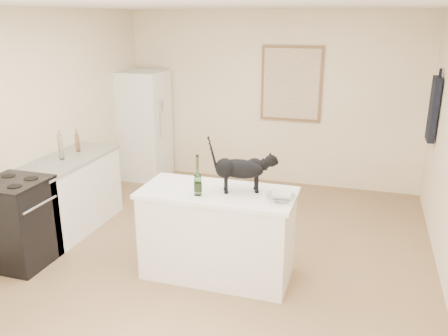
% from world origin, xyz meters
% --- Properties ---
extents(floor, '(5.50, 5.50, 0.00)m').
position_xyz_m(floor, '(0.00, 0.00, 0.00)').
color(floor, '#91754D').
rests_on(floor, ground).
extents(ceiling, '(5.50, 5.50, 0.00)m').
position_xyz_m(ceiling, '(0.00, 0.00, 2.60)').
color(ceiling, white).
rests_on(ceiling, ground).
extents(wall_back, '(4.50, 0.00, 4.50)m').
position_xyz_m(wall_back, '(0.00, 2.75, 1.30)').
color(wall_back, '#FFEBC5').
rests_on(wall_back, ground).
extents(wall_front, '(4.50, 0.00, 4.50)m').
position_xyz_m(wall_front, '(0.00, -2.75, 1.30)').
color(wall_front, '#FFEBC5').
rests_on(wall_front, ground).
extents(wall_left, '(0.00, 5.50, 5.50)m').
position_xyz_m(wall_left, '(-2.25, 0.00, 1.30)').
color(wall_left, '#FFEBC5').
rests_on(wall_left, ground).
extents(island_base, '(1.44, 0.67, 0.86)m').
position_xyz_m(island_base, '(0.10, -0.20, 0.43)').
color(island_base, white).
rests_on(island_base, floor).
extents(island_top, '(1.50, 0.70, 0.04)m').
position_xyz_m(island_top, '(0.10, -0.20, 0.88)').
color(island_top, white).
rests_on(island_top, island_base).
extents(left_cabinets, '(0.60, 1.40, 0.86)m').
position_xyz_m(left_cabinets, '(-1.95, 0.30, 0.43)').
color(left_cabinets, white).
rests_on(left_cabinets, floor).
extents(left_countertop, '(0.62, 1.44, 0.04)m').
position_xyz_m(left_countertop, '(-1.95, 0.30, 0.88)').
color(left_countertop, gray).
rests_on(left_countertop, left_cabinets).
extents(stove, '(0.60, 0.60, 0.90)m').
position_xyz_m(stove, '(-1.95, -0.60, 0.45)').
color(stove, black).
rests_on(stove, floor).
extents(fridge, '(0.68, 0.68, 1.70)m').
position_xyz_m(fridge, '(-1.95, 2.35, 0.85)').
color(fridge, white).
rests_on(fridge, floor).
extents(artwork_frame, '(0.90, 0.03, 1.10)m').
position_xyz_m(artwork_frame, '(0.30, 2.72, 1.55)').
color(artwork_frame, brown).
rests_on(artwork_frame, wall_back).
extents(artwork_canvas, '(0.82, 0.00, 1.02)m').
position_xyz_m(artwork_canvas, '(0.30, 2.70, 1.55)').
color(artwork_canvas, beige).
rests_on(artwork_canvas, wall_back).
extents(hanging_garment, '(0.08, 0.34, 0.80)m').
position_xyz_m(hanging_garment, '(2.19, 2.05, 1.40)').
color(hanging_garment, black).
rests_on(hanging_garment, wall_right).
extents(black_cat, '(0.61, 0.37, 0.41)m').
position_xyz_m(black_cat, '(0.31, -0.15, 1.10)').
color(black_cat, black).
rests_on(black_cat, island_top).
extents(wine_bottle, '(0.09, 0.09, 0.34)m').
position_xyz_m(wine_bottle, '(-0.04, -0.36, 1.07)').
color(wine_bottle, '#235321').
rests_on(wine_bottle, island_top).
extents(glass_bowl, '(0.29, 0.29, 0.06)m').
position_xyz_m(glass_bowl, '(0.73, -0.28, 0.93)').
color(glass_bowl, white).
rests_on(glass_bowl, island_top).
extents(fridge_paper, '(0.06, 0.13, 0.17)m').
position_xyz_m(fridge_paper, '(-1.60, 2.35, 1.19)').
color(fridge_paper, silver).
rests_on(fridge_paper, fridge).
extents(counter_bottle_cluster, '(0.07, 0.40, 0.29)m').
position_xyz_m(counter_bottle_cluster, '(-1.97, 0.39, 1.03)').
color(counter_bottle_cluster, brown).
rests_on(counter_bottle_cluster, left_countertop).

